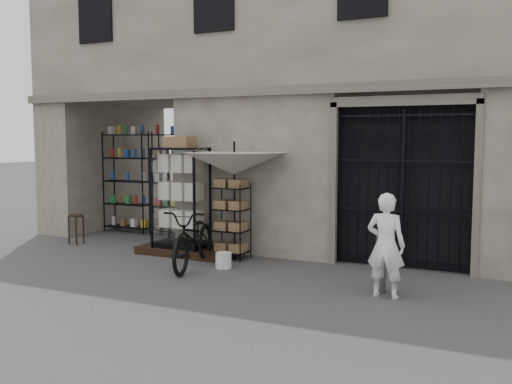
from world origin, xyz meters
The scene contains 14 objects.
ground centered at (0.00, 0.00, 0.00)m, with size 80.00×80.00×0.00m, color black.
main_building centered at (0.00, 4.00, 4.50)m, with size 14.00×4.00×9.00m, color gray.
shop_recess centered at (-4.50, 2.80, 1.50)m, with size 3.00×1.70×3.00m, color black.
shop_shelving centered at (-4.55, 3.30, 1.25)m, with size 2.70×0.50×2.50m, color black.
iron_gate centered at (1.75, 2.28, 1.50)m, with size 2.50×0.21×3.00m.
step_platform centered at (-2.40, 1.55, 0.07)m, with size 2.00×0.90×0.15m, color black.
display_cabinet centered at (-2.52, 1.49, 1.05)m, with size 1.01×0.63×2.18m.
wire_rack centered at (-1.42, 1.56, 0.72)m, with size 0.75×0.62×1.48m.
market_umbrella centered at (-1.31, 1.51, 1.98)m, with size 2.08×2.10×2.75m.
white_bucket centered at (-1.17, 0.81, 0.14)m, with size 0.29×0.29×0.28m, color silver.
bicycle centered at (-1.66, 0.60, 0.00)m, with size 0.72×1.09×2.07m, color black.
wooden_stool centered at (-5.23, 1.43, 0.34)m, with size 0.34×0.34×0.65m.
steel_bollard centered at (1.79, 0.40, 0.45)m, with size 0.16×0.16×0.89m, color #525253.
shopkeeper centered at (1.90, 0.18, 0.00)m, with size 0.57×1.56×0.37m, color white.
Camera 1 is at (3.73, -8.11, 2.37)m, focal length 40.00 mm.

